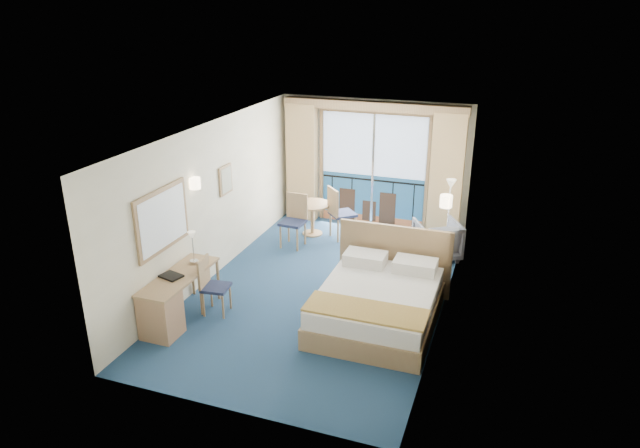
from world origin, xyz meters
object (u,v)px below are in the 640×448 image
Objects in this scene: floor_lamp at (450,198)px; desk_chair at (211,283)px; nightstand at (433,272)px; table_chair_a at (339,210)px; armchair at (437,240)px; round_table at (312,211)px; table_chair_b at (295,217)px; desk at (165,307)px; bed at (379,301)px.

floor_lamp is 1.62× the size of desk_chair.
table_chair_a is at bearing 144.12° from nightstand.
round_table is at bearing -34.70° from armchair.
table_chair_b is at bearing -21.11° from armchair.
desk_chair reaches higher than desk.
nightstand is 2.70m from table_chair_a.
bed is at bearing 25.14° from desk.
desk_chair is at bearing 64.27° from desk.
nightstand is 0.42× the size of floor_lamp.
floor_lamp is at bearing 50.68° from desk.
desk reaches higher than round_table.
floor_lamp reaches higher than nightstand.
nightstand is 1.78m from floor_lamp.
nightstand is 0.59× the size of table_chair_b.
armchair is 2.63m from round_table.
table_chair_b reaches higher than round_table.
bed is 1.43× the size of desk.
armchair is 0.87× the size of desk_chair.
desk_chair is 3.55m from round_table.
desk_chair is at bearing -90.78° from table_chair_b.
round_table is (-2.61, 0.30, 0.15)m from armchair.
table_chair_b is (0.23, 2.89, 0.08)m from desk_chair.
round_table reaches higher than nightstand.
desk is 2.06× the size of round_table.
floor_lamp is (0.61, 2.89, 0.79)m from bed.
nightstand is 3.20m from round_table.
armchair is at bearing -139.86° from table_chair_a.
table_chair_a is 0.93m from table_chair_b.
desk_chair reaches higher than nightstand.
round_table is 0.66m from table_chair_b.
desk is 1.48× the size of table_chair_b.
desk is 1.70× the size of desk_chair.
desk is (-2.85, -1.34, 0.07)m from bed.
floor_lamp is at bearing 78.04° from bed.
table_chair_b is (-2.89, 0.98, 0.28)m from nightstand.
bed is 3.28m from table_chair_a.
desk is at bearing -142.73° from nightstand.
table_chair_b reaches higher than desk.
table_chair_a is (-2.18, 1.57, 0.30)m from nightstand.
desk_chair is at bearing -148.48° from nightstand.
table_chair_a is (0.58, -0.04, 0.10)m from round_table.
table_chair_a reaches higher than armchair.
bed is at bearing -53.76° from round_table.
nightstand is (0.62, 1.30, -0.02)m from bed.
table_chair_a is at bearing 43.66° from table_chair_b.
round_table is (0.36, 3.53, -0.00)m from desk_chair.
table_chair_b reaches higher than armchair.
desk is 4.41m from table_chair_a.
desk_chair is (0.35, 0.73, 0.11)m from desk.
round_table is at bearing 81.66° from table_chair_b.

